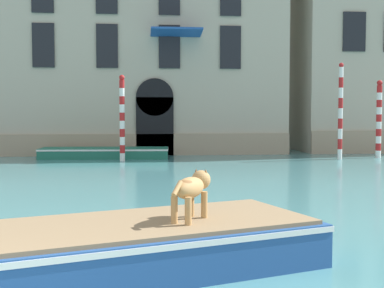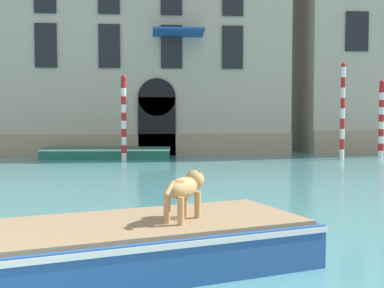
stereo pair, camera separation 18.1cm
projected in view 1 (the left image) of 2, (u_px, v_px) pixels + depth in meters
The scene contains 7 objects.
palazzo_left at pixel (138, 0), 29.47m from camera, with size 15.49×7.40×16.78m.
boat_foreground at pixel (46, 254), 7.16m from camera, with size 8.14×4.63×0.70m.
dog_on_deck at pixel (192, 188), 7.80m from camera, with size 0.67×0.97×0.72m.
boat_moored_near_palazzo at pixel (105, 153), 25.47m from camera, with size 6.14×2.11×0.50m.
mooring_pole_0 at pixel (340, 111), 24.78m from camera, with size 0.22×0.22×4.48m.
mooring_pole_2 at pixel (379, 119), 25.60m from camera, with size 0.26×0.26×3.72m.
mooring_pole_3 at pixel (122, 118), 23.88m from camera, with size 0.24×0.24×3.86m.
Camera 1 is at (1.68, -3.44, 2.30)m, focal length 50.00 mm.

